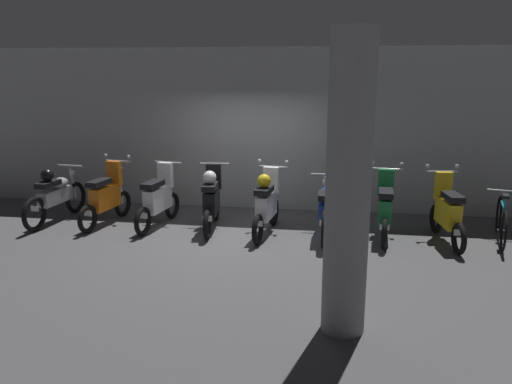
{
  "coord_description": "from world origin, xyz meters",
  "views": [
    {
      "loc": [
        1.66,
        -8.64,
        2.94
      ],
      "look_at": [
        0.32,
        0.27,
        0.75
      ],
      "focal_mm": 35.93,
      "sensor_mm": 36.0,
      "label": 1
    }
  ],
  "objects_px": {
    "motorbike_slot_3": "(212,199)",
    "motorbike_slot_7": "(447,213)",
    "motorbike_slot_1": "(106,197)",
    "motorbike_slot_0": "(56,195)",
    "motorbike_slot_6": "(385,209)",
    "bicycle": "(501,221)",
    "motorbike_slot_5": "(325,209)",
    "motorbike_slot_4": "(267,203)",
    "motorbike_slot_2": "(159,199)",
    "support_pillar": "(348,188)"
  },
  "relations": [
    {
      "from": "motorbike_slot_0",
      "to": "motorbike_slot_5",
      "type": "distance_m",
      "value": 5.21
    },
    {
      "from": "motorbike_slot_0",
      "to": "motorbike_slot_2",
      "type": "bearing_deg",
      "value": 0.07
    },
    {
      "from": "motorbike_slot_4",
      "to": "motorbike_slot_7",
      "type": "height_order",
      "value": "same"
    },
    {
      "from": "motorbike_slot_6",
      "to": "motorbike_slot_7",
      "type": "height_order",
      "value": "same"
    },
    {
      "from": "motorbike_slot_1",
      "to": "motorbike_slot_7",
      "type": "xyz_separation_m",
      "value": [
        6.24,
        -0.15,
        0.0
      ]
    },
    {
      "from": "motorbike_slot_2",
      "to": "motorbike_slot_7",
      "type": "relative_size",
      "value": 1.0
    },
    {
      "from": "motorbike_slot_1",
      "to": "motorbike_slot_3",
      "type": "relative_size",
      "value": 0.99
    },
    {
      "from": "bicycle",
      "to": "support_pillar",
      "type": "bearing_deg",
      "value": -127.95
    },
    {
      "from": "motorbike_slot_4",
      "to": "bicycle",
      "type": "distance_m",
      "value": 4.07
    },
    {
      "from": "motorbike_slot_2",
      "to": "motorbike_slot_6",
      "type": "distance_m",
      "value": 4.17
    },
    {
      "from": "motorbike_slot_1",
      "to": "motorbike_slot_5",
      "type": "bearing_deg",
      "value": -1.48
    },
    {
      "from": "motorbike_slot_5",
      "to": "motorbike_slot_6",
      "type": "relative_size",
      "value": 1.16
    },
    {
      "from": "motorbike_slot_4",
      "to": "motorbike_slot_7",
      "type": "xyz_separation_m",
      "value": [
        3.12,
        0.01,
        -0.04
      ]
    },
    {
      "from": "support_pillar",
      "to": "motorbike_slot_3",
      "type": "bearing_deg",
      "value": 124.12
    },
    {
      "from": "motorbike_slot_5",
      "to": "support_pillar",
      "type": "bearing_deg",
      "value": -85.3
    },
    {
      "from": "motorbike_slot_6",
      "to": "motorbike_slot_5",
      "type": "bearing_deg",
      "value": -176.94
    },
    {
      "from": "motorbike_slot_2",
      "to": "bicycle",
      "type": "xyz_separation_m",
      "value": [
        6.15,
        0.01,
        -0.16
      ]
    },
    {
      "from": "motorbike_slot_0",
      "to": "motorbike_slot_5",
      "type": "xyz_separation_m",
      "value": [
        5.21,
        -0.11,
        -0.04
      ]
    },
    {
      "from": "motorbike_slot_3",
      "to": "motorbike_slot_4",
      "type": "distance_m",
      "value": 1.06
    },
    {
      "from": "motorbike_slot_4",
      "to": "motorbike_slot_1",
      "type": "bearing_deg",
      "value": 177.06
    },
    {
      "from": "motorbike_slot_6",
      "to": "bicycle",
      "type": "bearing_deg",
      "value": 1.97
    },
    {
      "from": "motorbike_slot_4",
      "to": "bicycle",
      "type": "bearing_deg",
      "value": 2.49
    },
    {
      "from": "motorbike_slot_6",
      "to": "bicycle",
      "type": "xyz_separation_m",
      "value": [
        1.98,
        0.07,
        -0.17
      ]
    },
    {
      "from": "motorbike_slot_3",
      "to": "motorbike_slot_0",
      "type": "bearing_deg",
      "value": 179.64
    },
    {
      "from": "motorbike_slot_3",
      "to": "support_pillar",
      "type": "relative_size",
      "value": 0.5
    },
    {
      "from": "motorbike_slot_5",
      "to": "motorbike_slot_4",
      "type": "bearing_deg",
      "value": -177.11
    },
    {
      "from": "motorbike_slot_1",
      "to": "motorbike_slot_0",
      "type": "bearing_deg",
      "value": 179.73
    },
    {
      "from": "motorbike_slot_5",
      "to": "bicycle",
      "type": "bearing_deg",
      "value": 2.35
    },
    {
      "from": "motorbike_slot_2",
      "to": "motorbike_slot_4",
      "type": "relative_size",
      "value": 1.0
    },
    {
      "from": "motorbike_slot_4",
      "to": "motorbike_slot_6",
      "type": "bearing_deg",
      "value": 2.98
    },
    {
      "from": "motorbike_slot_3",
      "to": "motorbike_slot_1",
      "type": "bearing_deg",
      "value": 179.59
    },
    {
      "from": "motorbike_slot_0",
      "to": "bicycle",
      "type": "relative_size",
      "value": 1.15
    },
    {
      "from": "motorbike_slot_3",
      "to": "motorbike_slot_7",
      "type": "xyz_separation_m",
      "value": [
        4.17,
        -0.14,
        -0.04
      ]
    },
    {
      "from": "motorbike_slot_0",
      "to": "motorbike_slot_3",
      "type": "bearing_deg",
      "value": -0.36
    },
    {
      "from": "motorbike_slot_1",
      "to": "motorbike_slot_7",
      "type": "relative_size",
      "value": 1.0
    },
    {
      "from": "motorbike_slot_3",
      "to": "motorbike_slot_5",
      "type": "bearing_deg",
      "value": -2.55
    },
    {
      "from": "motorbike_slot_6",
      "to": "motorbike_slot_3",
      "type": "bearing_deg",
      "value": 179.33
    },
    {
      "from": "bicycle",
      "to": "motorbike_slot_2",
      "type": "bearing_deg",
      "value": -179.91
    },
    {
      "from": "motorbike_slot_1",
      "to": "motorbike_slot_4",
      "type": "xyz_separation_m",
      "value": [
        3.12,
        -0.16,
        0.04
      ]
    },
    {
      "from": "motorbike_slot_0",
      "to": "motorbike_slot_6",
      "type": "distance_m",
      "value": 6.26
    },
    {
      "from": "motorbike_slot_3",
      "to": "motorbike_slot_7",
      "type": "height_order",
      "value": "motorbike_slot_7"
    },
    {
      "from": "motorbike_slot_7",
      "to": "support_pillar",
      "type": "relative_size",
      "value": 0.5
    },
    {
      "from": "motorbike_slot_4",
      "to": "support_pillar",
      "type": "distance_m",
      "value": 3.76
    },
    {
      "from": "motorbike_slot_2",
      "to": "support_pillar",
      "type": "height_order",
      "value": "support_pillar"
    },
    {
      "from": "motorbike_slot_3",
      "to": "motorbike_slot_6",
      "type": "bearing_deg",
      "value": -0.67
    },
    {
      "from": "motorbike_slot_4",
      "to": "motorbike_slot_0",
      "type": "bearing_deg",
      "value": 177.73
    },
    {
      "from": "motorbike_slot_7",
      "to": "motorbike_slot_6",
      "type": "bearing_deg",
      "value": 174.42
    },
    {
      "from": "motorbike_slot_2",
      "to": "motorbike_slot_5",
      "type": "relative_size",
      "value": 0.86
    },
    {
      "from": "motorbike_slot_2",
      "to": "motorbike_slot_5",
      "type": "height_order",
      "value": "motorbike_slot_2"
    },
    {
      "from": "motorbike_slot_3",
      "to": "motorbike_slot_4",
      "type": "relative_size",
      "value": 1.0
    }
  ]
}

